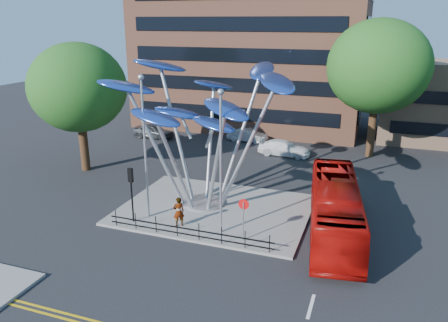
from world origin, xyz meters
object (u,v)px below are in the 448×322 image
at_px(no_entry_sign_island, 244,213).
at_px(red_bus, 335,208).
at_px(tree_right, 378,67).
at_px(parked_car_mid, 248,135).
at_px(street_lamp_left, 144,136).
at_px(street_lamp_right, 221,150).
at_px(leaf_sculpture, 202,103).
at_px(parked_car_right, 284,148).
at_px(pedestrian, 179,212).
at_px(traffic_light_island, 131,184).
at_px(tree_left, 78,88).
at_px(parked_car_left, 153,131).

bearing_deg(no_entry_sign_island, red_bus, 32.34).
bearing_deg(no_entry_sign_island, tree_right, 72.88).
bearing_deg(parked_car_mid, street_lamp_left, -175.29).
bearing_deg(street_lamp_right, red_bus, 21.71).
relative_size(leaf_sculpture, parked_car_mid, 3.11).
xyz_separation_m(parked_car_mid, parked_car_right, (4.50, -3.42, 0.02)).
relative_size(tree_right, pedestrian, 6.61).
relative_size(street_lamp_left, traffic_light_island, 2.57).
relative_size(tree_left, street_lamp_right, 1.24).
bearing_deg(tree_right, tree_left, -151.39).
bearing_deg(parked_car_left, tree_left, -177.28).
bearing_deg(red_bus, pedestrian, -172.13).
bearing_deg(parked_car_mid, red_bus, -142.64).
bearing_deg(parked_car_left, parked_car_right, -91.46).
bearing_deg(parked_car_right, street_lamp_left, 164.69).
xyz_separation_m(street_lamp_right, pedestrian, (-2.62, -0.11, -4.03)).
relative_size(no_entry_sign_island, parked_car_left, 0.56).
height_order(traffic_light_island, parked_car_left, traffic_light_island).
bearing_deg(traffic_light_island, red_bus, 14.17).
distance_m(red_bus, parked_car_mid, 20.47).
distance_m(leaf_sculpture, parked_car_right, 14.53).
bearing_deg(tree_right, red_bus, -94.83).
bearing_deg(leaf_sculpture, tree_left, 164.45).
bearing_deg(street_lamp_left, tree_left, 145.62).
relative_size(no_entry_sign_island, parked_car_mid, 0.60).
distance_m(no_entry_sign_island, pedestrian, 4.21).
bearing_deg(no_entry_sign_island, street_lamp_right, 162.13).
relative_size(street_lamp_left, street_lamp_right, 1.06).
bearing_deg(parked_car_right, tree_left, 125.51).
xyz_separation_m(street_lamp_right, parked_car_right, (0.09, 16.56, -4.40)).
relative_size(parked_car_left, parked_car_mid, 1.06).
height_order(tree_right, street_lamp_right, tree_right).
bearing_deg(red_bus, parked_car_left, 134.08).
height_order(no_entry_sign_island, parked_car_left, no_entry_sign_island).
relative_size(traffic_light_island, pedestrian, 1.87).
bearing_deg(parked_car_mid, tree_right, -88.24).
xyz_separation_m(red_bus, parked_car_mid, (-10.51, 17.55, -0.88)).
distance_m(tree_left, parked_car_left, 12.59).
distance_m(tree_left, parked_car_mid, 17.54).
relative_size(tree_left, leaf_sculpture, 0.81).
xyz_separation_m(tree_left, red_bus, (20.60, -4.57, -5.24)).
distance_m(street_lamp_left, red_bus, 11.89).
bearing_deg(leaf_sculpture, red_bus, -8.22).
bearing_deg(parked_car_right, no_entry_sign_island, -173.00).
bearing_deg(pedestrian, street_lamp_left, -51.40).
distance_m(no_entry_sign_island, parked_car_mid, 21.33).
distance_m(tree_left, parked_car_right, 18.48).
bearing_deg(leaf_sculpture, street_lamp_right, -55.09).
xyz_separation_m(pedestrian, parked_car_left, (-11.55, 18.14, -0.33)).
xyz_separation_m(tree_right, pedestrian, (-10.12, -19.11, -6.97)).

